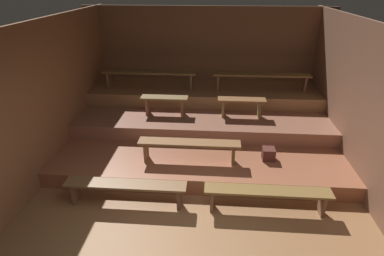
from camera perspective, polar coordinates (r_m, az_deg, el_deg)
ground at (r=6.37m, az=1.54°, el=-5.56°), size 6.19×5.81×0.08m
wall_back at (r=8.19m, az=2.59°, el=12.18°), size 6.19×0.06×2.68m
wall_left at (r=6.48m, az=-23.31°, el=6.31°), size 0.06×5.81×2.68m
wall_right at (r=6.27m, az=27.52°, el=4.85°), size 0.06×5.81×2.68m
platform_lower at (r=6.82m, az=1.83°, el=-1.49°), size 5.39×3.76×0.29m
platform_middle at (r=7.27m, az=2.10°, el=2.85°), size 5.39×2.49×0.29m
platform_upper at (r=7.67m, az=2.31°, el=6.47°), size 5.39×1.39×0.29m
bench_floor_left at (r=5.06m, az=-12.08°, el=-10.58°), size 1.92×0.27×0.40m
bench_floor_right at (r=4.96m, az=13.67°, el=-11.67°), size 1.92×0.27×0.40m
bench_lower_center at (r=5.49m, az=-0.52°, el=-3.23°), size 1.80×0.27×0.40m
bench_middle_left at (r=6.74m, az=-5.07°, el=4.92°), size 1.01×0.27×0.40m
bench_middle_right at (r=6.68m, az=9.09°, el=4.49°), size 1.01×0.27×0.40m
bench_upper_left at (r=7.57m, az=-7.86°, el=9.75°), size 2.25×0.27×0.40m
bench_upper_right at (r=7.49m, az=12.64°, el=9.18°), size 2.25×0.27×0.40m
wooden_crate_lower at (r=5.82m, az=13.86°, el=-4.63°), size 0.22×0.22×0.22m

